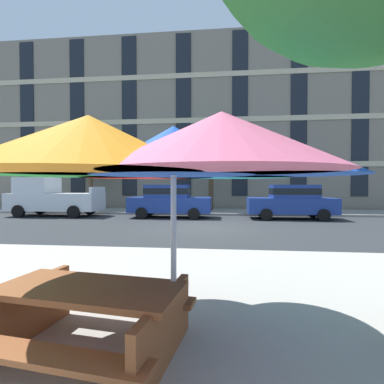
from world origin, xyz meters
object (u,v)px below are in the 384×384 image
at_px(pickup_white, 52,198).
at_px(street_tree_left, 94,156).
at_px(patio_umbrella, 173,154).
at_px(sedan_blue, 170,200).
at_px(picnic_table, 89,315).
at_px(sedan_blue_midblock, 292,201).
at_px(street_tree_middle, 213,154).

height_order(pickup_white, street_tree_left, street_tree_left).
distance_m(pickup_white, patio_umbrella, 15.73).
relative_size(pickup_white, sedan_blue, 1.16).
relative_size(sedan_blue, picnic_table, 2.21).
xyz_separation_m(sedan_blue_midblock, picnic_table, (-4.81, -12.96, -0.46)).
bearing_deg(sedan_blue, pickup_white, 180.00).
relative_size(sedan_blue, street_tree_middle, 0.88).
xyz_separation_m(pickup_white, picnic_table, (8.42, -12.96, -0.54)).
distance_m(street_tree_left, street_tree_middle, 8.33).
bearing_deg(patio_umbrella, sedan_blue, 100.82).
relative_size(sedan_blue, street_tree_left, 0.82).
bearing_deg(patio_umbrella, street_tree_left, 117.17).
xyz_separation_m(pickup_white, street_tree_middle, (9.03, 3.44, 2.75)).
bearing_deg(sedan_blue_midblock, patio_umbrella, -107.56).
xyz_separation_m(pickup_white, sedan_blue_midblock, (13.24, -0.00, -0.08)).
bearing_deg(patio_umbrella, pickup_white, 125.97).
bearing_deg(sedan_blue_midblock, picnic_table, -110.37).
xyz_separation_m(sedan_blue_midblock, patio_umbrella, (-4.02, -12.70, 1.12)).
distance_m(sedan_blue, street_tree_middle, 4.98).
bearing_deg(sedan_blue, street_tree_left, 147.49).
height_order(pickup_white, sedan_blue_midblock, pickup_white).
bearing_deg(street_tree_left, pickup_white, -100.37).
height_order(street_tree_left, patio_umbrella, street_tree_left).
relative_size(street_tree_middle, patio_umbrella, 1.34).
xyz_separation_m(sedan_blue_midblock, street_tree_middle, (-4.21, 3.44, 2.83)).
distance_m(sedan_blue_midblock, street_tree_left, 13.42).
distance_m(sedan_blue, picnic_table, 13.07).
bearing_deg(pickup_white, sedan_blue, -0.00).
height_order(patio_umbrella, picnic_table, patio_umbrella).
bearing_deg(pickup_white, picnic_table, -56.97).
bearing_deg(patio_umbrella, picnic_table, -162.14).
bearing_deg(sedan_blue, street_tree_middle, 56.94).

